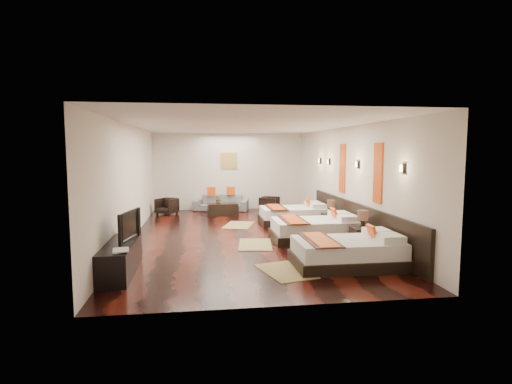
{
  "coord_description": "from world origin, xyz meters",
  "views": [
    {
      "loc": [
        -1.09,
        -10.17,
        2.2
      ],
      "look_at": [
        0.37,
        0.24,
        1.1
      ],
      "focal_mm": 28.43,
      "sensor_mm": 36.0,
      "label": 1
    }
  ],
  "objects": [
    {
      "name": "sconce_far",
      "position": [
        2.7,
        1.4,
        1.85
      ],
      "size": [
        0.07,
        0.12,
        0.18
      ],
      "color": "black",
      "rests_on": "right_wall"
    },
    {
      "name": "coffee_table",
      "position": [
        -0.32,
        3.36,
        0.2
      ],
      "size": [
        1.03,
        0.57,
        0.4
      ],
      "primitive_type": "cube",
      "rotation": [
        0.0,
        0.0,
        0.07
      ],
      "color": "black",
      "rests_on": "floor"
    },
    {
      "name": "nightstand_a",
      "position": [
        2.44,
        -1.82,
        0.31
      ],
      "size": [
        0.45,
        0.45,
        0.88
      ],
      "color": "black",
      "rests_on": "floor"
    },
    {
      "name": "bed_far",
      "position": [
        1.69,
        1.53,
        0.26
      ],
      "size": [
        1.97,
        1.24,
        0.75
      ],
      "color": "black",
      "rests_on": "floor"
    },
    {
      "name": "headboard_panel",
      "position": [
        2.71,
        -0.8,
        0.45
      ],
      "size": [
        0.08,
        6.6,
        0.9
      ],
      "primitive_type": "cube",
      "color": "black",
      "rests_on": "floor"
    },
    {
      "name": "tv_console",
      "position": [
        -2.5,
        -2.86,
        0.28
      ],
      "size": [
        0.5,
        1.8,
        0.55
      ],
      "primitive_type": "cube",
      "color": "black",
      "rests_on": "floor"
    },
    {
      "name": "jute_mat_far",
      "position": [
        0.03,
        1.47,
        0.01
      ],
      "size": [
        1.08,
        1.37,
        0.01
      ],
      "primitive_type": "cube",
      "rotation": [
        0.0,
        0.0,
        -0.31
      ],
      "color": "#99844E",
      "rests_on": "floor"
    },
    {
      "name": "armchair_right",
      "position": [
        1.34,
        3.71,
        0.28
      ],
      "size": [
        0.83,
        0.82,
        0.57
      ],
      "primitive_type": "imported",
      "rotation": [
        0.0,
        0.0,
        1.1
      ],
      "color": "black",
      "rests_on": "floor"
    },
    {
      "name": "right_wall",
      "position": [
        2.75,
        0.0,
        1.4
      ],
      "size": [
        0.01,
        9.5,
        2.8
      ],
      "primitive_type": "cube",
      "color": "silver",
      "rests_on": "floor"
    },
    {
      "name": "gold_artwork",
      "position": [
        0.0,
        4.73,
        1.8
      ],
      "size": [
        0.6,
        0.04,
        0.6
      ],
      "primitive_type": "cube",
      "color": "#AD873F",
      "rests_on": "back_wall"
    },
    {
      "name": "jute_mat_mid",
      "position": [
        0.18,
        -1.01,
        0.01
      ],
      "size": [
        0.9,
        1.29,
        0.01
      ],
      "primitive_type": "cube",
      "rotation": [
        0.0,
        0.0,
        -0.13
      ],
      "color": "#99844E",
      "rests_on": "floor"
    },
    {
      "name": "sconce_lounge",
      "position": [
        2.7,
        2.3,
        1.85
      ],
      "size": [
        0.07,
        0.12,
        0.18
      ],
      "color": "black",
      "rests_on": "right_wall"
    },
    {
      "name": "book",
      "position": [
        -2.5,
        -3.48,
        0.57
      ],
      "size": [
        0.31,
        0.38,
        0.03
      ],
      "primitive_type": "imported",
      "rotation": [
        0.0,
        0.0,
        0.18
      ],
      "color": "black",
      "rests_on": "tv_console"
    },
    {
      "name": "jute_mat_near",
      "position": [
        0.43,
        -3.15,
        0.01
      ],
      "size": [
        1.04,
        1.36,
        0.01
      ],
      "primitive_type": "cube",
      "rotation": [
        0.0,
        0.0,
        0.27
      ],
      "color": "#99844E",
      "rests_on": "floor"
    },
    {
      "name": "floor",
      "position": [
        0.0,
        0.0,
        0.0
      ],
      "size": [
        5.5,
        9.5,
        0.01
      ],
      "primitive_type": "cube",
      "color": "black",
      "rests_on": "ground"
    },
    {
      "name": "bed_near",
      "position": [
        1.7,
        -2.97,
        0.27
      ],
      "size": [
        2.05,
        1.29,
        0.78
      ],
      "color": "black",
      "rests_on": "floor"
    },
    {
      "name": "tv",
      "position": [
        -2.45,
        -2.63,
        0.82
      ],
      "size": [
        0.33,
        0.96,
        0.55
      ],
      "primitive_type": "imported",
      "rotation": [
        0.0,
        0.0,
        1.35
      ],
      "color": "black",
      "rests_on": "tv_console"
    },
    {
      "name": "table_plant",
      "position": [
        -0.46,
        3.43,
        0.55
      ],
      "size": [
        0.33,
        0.3,
        0.3
      ],
      "primitive_type": "imported",
      "rotation": [
        0.0,
        0.0,
        0.32
      ],
      "color": "#25541C",
      "rests_on": "coffee_table"
    },
    {
      "name": "bed_mid",
      "position": [
        1.7,
        -0.77,
        0.27
      ],
      "size": [
        2.07,
        1.3,
        0.79
      ],
      "color": "black",
      "rests_on": "floor"
    },
    {
      "name": "sconce_near",
      "position": [
        2.7,
        -3.0,
        1.85
      ],
      "size": [
        0.07,
        0.12,
        0.18
      ],
      "color": "black",
      "rests_on": "right_wall"
    },
    {
      "name": "sofa",
      "position": [
        -0.32,
        4.41,
        0.28
      ],
      "size": [
        2.05,
        1.19,
        0.56
      ],
      "primitive_type": "imported",
      "rotation": [
        0.0,
        0.0,
        -0.24
      ],
      "color": "slate",
      "rests_on": "floor"
    },
    {
      "name": "figurine",
      "position": [
        -2.5,
        -2.03,
        0.72
      ],
      "size": [
        0.36,
        0.36,
        0.34
      ],
      "primitive_type": "imported",
      "rotation": [
        0.0,
        0.0,
        -0.11
      ],
      "color": "brown",
      "rests_on": "tv_console"
    },
    {
      "name": "orange_panel_b",
      "position": [
        2.73,
        0.3,
        1.7
      ],
      "size": [
        0.04,
        0.4,
        1.3
      ],
      "primitive_type": "cube",
      "color": "#D86014",
      "rests_on": "right_wall"
    },
    {
      "name": "ceiling",
      "position": [
        0.0,
        0.0,
        2.8
      ],
      "size": [
        5.5,
        9.5,
        0.01
      ],
      "primitive_type": "cube",
      "color": "white",
      "rests_on": "floor"
    },
    {
      "name": "left_wall",
      "position": [
        -2.75,
        0.0,
        1.4
      ],
      "size": [
        0.01,
        9.5,
        2.8
      ],
      "primitive_type": "cube",
      "color": "silver",
      "rests_on": "floor"
    },
    {
      "name": "armchair_left",
      "position": [
        -2.2,
        3.75,
        0.28
      ],
      "size": [
        0.83,
        0.84,
        0.56
      ],
      "primitive_type": "imported",
      "rotation": [
        0.0,
        0.0,
        -0.53
      ],
      "color": "black",
      "rests_on": "floor"
    },
    {
      "name": "nightstand_b",
      "position": [
        2.44,
        0.33,
        0.3
      ],
      "size": [
        0.43,
        0.43,
        0.84
      ],
      "color": "black",
      "rests_on": "floor"
    },
    {
      "name": "orange_panel_a",
      "position": [
        2.73,
        -1.9,
        1.7
      ],
      "size": [
        0.04,
        0.4,
        1.3
      ],
      "primitive_type": "cube",
      "color": "#D86014",
      "rests_on": "right_wall"
    },
    {
      "name": "back_wall",
      "position": [
        0.0,
        4.75,
        1.4
      ],
      "size": [
        5.5,
        0.01,
        2.8
      ],
      "primitive_type": "cube",
      "color": "silver",
      "rests_on": "floor"
    },
    {
      "name": "sconce_mid",
      "position": [
        2.7,
        -0.8,
        1.85
      ],
      "size": [
        0.07,
        0.12,
        0.18
      ],
      "color": "black",
      "rests_on": "right_wall"
    }
  ]
}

